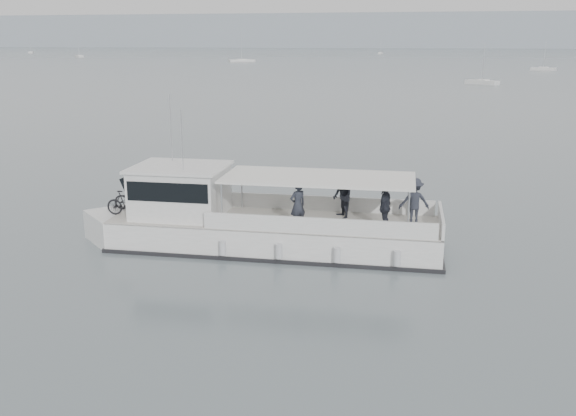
# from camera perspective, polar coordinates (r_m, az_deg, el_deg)

# --- Properties ---
(ground) EXTENTS (1400.00, 1400.00, 0.00)m
(ground) POSITION_cam_1_polar(r_m,az_deg,el_deg) (23.51, 0.58, -4.13)
(ground) COLOR slate
(ground) RESTS_ON ground
(headland) EXTENTS (1400.00, 90.00, 28.00)m
(headland) POSITION_cam_1_polar(r_m,az_deg,el_deg) (581.79, 12.79, 15.11)
(headland) COLOR #939EA8
(headland) RESTS_ON ground
(tour_boat) EXTENTS (13.94, 3.90, 5.82)m
(tour_boat) POSITION_cam_1_polar(r_m,az_deg,el_deg) (24.15, -3.99, -1.28)
(tour_boat) COLOR white
(tour_boat) RESTS_ON ground
(moored_fleet) EXTENTS (412.20, 357.99, 10.40)m
(moored_fleet) POSITION_cam_1_polar(r_m,az_deg,el_deg) (217.29, 3.63, 12.89)
(moored_fleet) COLOR white
(moored_fleet) RESTS_ON ground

